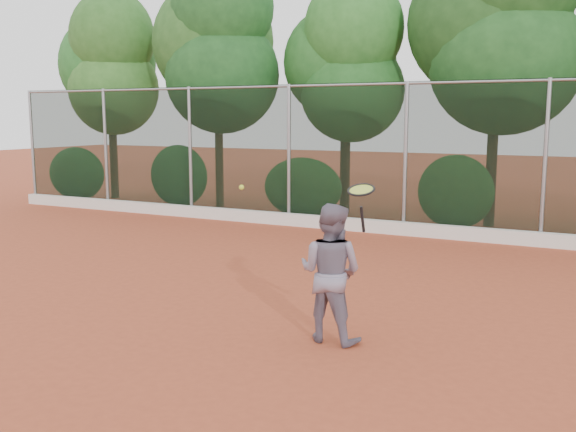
% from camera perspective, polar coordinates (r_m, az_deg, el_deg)
% --- Properties ---
extents(ground, '(80.00, 80.00, 0.00)m').
position_cam_1_polar(ground, '(8.95, -2.92, -8.83)').
color(ground, '#A54327').
rests_on(ground, ground).
extents(concrete_curb, '(24.00, 0.20, 0.30)m').
position_cam_1_polar(concrete_curb, '(15.06, 10.03, -1.09)').
color(concrete_curb, silver).
rests_on(concrete_curb, ground).
extents(tennis_player, '(0.86, 0.69, 1.69)m').
position_cam_1_polar(tennis_player, '(7.79, 3.80, -5.05)').
color(tennis_player, slate).
rests_on(tennis_player, ground).
extents(chainlink_fence, '(24.09, 0.09, 3.50)m').
position_cam_1_polar(chainlink_fence, '(15.03, 10.40, 5.45)').
color(chainlink_fence, black).
rests_on(chainlink_fence, ground).
extents(foliage_backdrop, '(23.70, 3.63, 7.55)m').
position_cam_1_polar(foliage_backdrop, '(17.14, 10.77, 14.36)').
color(foliage_backdrop, '#422919').
rests_on(foliage_backdrop, ground).
extents(tennis_racket, '(0.32, 0.31, 0.58)m').
position_cam_1_polar(tennis_racket, '(7.38, 6.54, 2.02)').
color(tennis_racket, black).
rests_on(tennis_racket, ground).
extents(tennis_ball_in_flight, '(0.07, 0.07, 0.07)m').
position_cam_1_polar(tennis_ball_in_flight, '(8.25, -4.15, 2.56)').
color(tennis_ball_in_flight, '#C4D931').
rests_on(tennis_ball_in_flight, ground).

